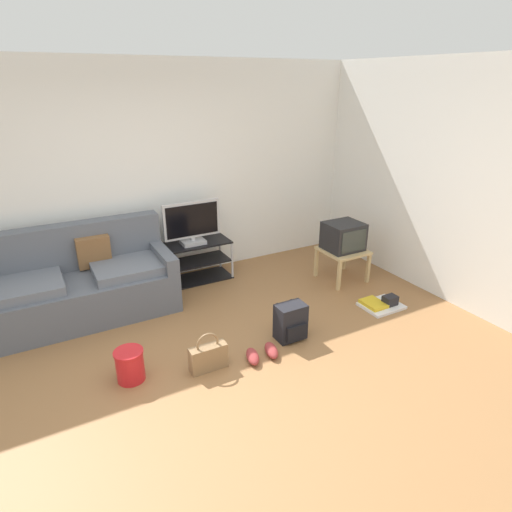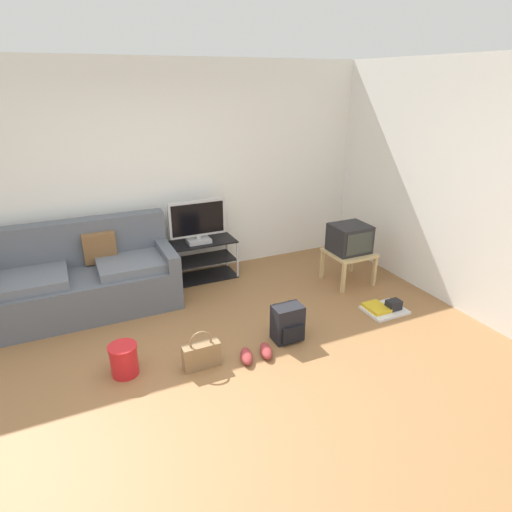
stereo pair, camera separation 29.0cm
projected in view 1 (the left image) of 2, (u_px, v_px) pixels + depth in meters
ground_plane at (222, 387)px, 3.70m from camera, size 9.00×9.80×0.02m
wall_back at (134, 178)px, 5.16m from camera, size 9.00×0.10×2.70m
wall_right at (418, 177)px, 5.21m from camera, size 0.10×3.60×2.70m
couch at (79, 285)px, 4.71m from camera, size 2.01×0.88×0.98m
tv_stand at (194, 262)px, 5.56m from camera, size 0.96×0.42×0.51m
flat_tv at (192, 224)px, 5.34m from camera, size 0.73×0.22×0.55m
side_table at (343, 254)px, 5.55m from camera, size 0.53×0.53×0.42m
crt_tv at (343, 236)px, 5.47m from camera, size 0.46×0.41×0.35m
backpack at (291, 322)px, 4.32m from camera, size 0.30×0.27×0.38m
handbag at (208, 356)px, 3.87m from camera, size 0.34×0.12×0.38m
cleaning_bucket at (130, 364)px, 3.73m from camera, size 0.26×0.26×0.29m
sneakers_pair at (262, 353)px, 4.07m from camera, size 0.38×0.28×0.09m
floor_tray at (381, 304)px, 4.97m from camera, size 0.46×0.36×0.14m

